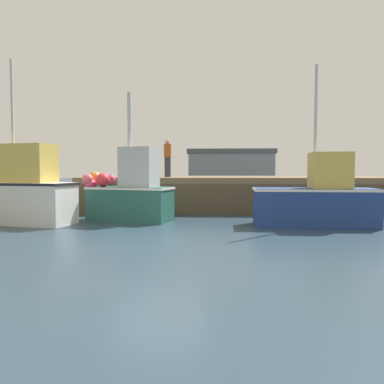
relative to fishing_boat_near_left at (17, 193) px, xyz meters
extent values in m
cube|color=#283D4C|center=(5.18, -2.60, -1.08)|extent=(120.00, 160.00, 0.10)
cube|color=brown|center=(7.91, 6.04, 0.35)|extent=(14.05, 6.51, 0.25)
cube|color=#4E402E|center=(7.91, 2.90, -0.41)|extent=(14.05, 0.24, 1.25)
cylinder|color=#4E402E|center=(1.29, 3.00, -0.41)|extent=(0.34, 0.34, 1.25)
cylinder|color=#4E402E|center=(7.91, 3.00, -0.41)|extent=(0.34, 0.34, 1.25)
cylinder|color=#4E402E|center=(3.70, 9.08, -0.41)|extent=(0.34, 0.34, 1.25)
cylinder|color=#4E402E|center=(12.13, 9.08, -0.41)|extent=(0.34, 0.34, 1.25)
cylinder|color=#4E402E|center=(4.60, 3.00, -0.41)|extent=(6.65, 0.17, 1.17)
cube|color=silver|center=(-0.11, 0.03, -0.33)|extent=(4.34, 2.31, 1.40)
cube|color=black|center=(-0.11, 0.03, 0.32)|extent=(4.43, 2.35, 0.08)
cube|color=gold|center=(0.39, -0.10, 1.01)|extent=(2.03, 1.41, 1.28)
cylinder|color=#B7B7BC|center=(-0.11, 0.03, 3.08)|extent=(0.09, 0.09, 2.85)
cube|color=#23564C|center=(3.69, 0.86, -0.42)|extent=(3.17, 1.99, 1.22)
cube|color=silver|center=(3.69, 0.86, 0.14)|extent=(3.24, 2.03, 0.08)
cube|color=#B2B7BC|center=(4.04, 0.75, 0.89)|extent=(1.42, 1.20, 1.40)
cylinder|color=#B7B7BC|center=(3.69, 0.86, 2.56)|extent=(0.14, 0.14, 1.94)
sphere|color=orange|center=(2.29, 1.33, 0.49)|extent=(0.48, 0.48, 0.48)
sphere|color=#DB3866|center=(2.27, 0.86, 0.27)|extent=(0.40, 0.40, 0.40)
sphere|color=red|center=(2.74, 0.80, 0.43)|extent=(0.50, 0.50, 0.50)
sphere|color=#DB3866|center=(2.76, 1.75, 0.42)|extent=(0.39, 0.39, 0.39)
sphere|color=#EA5B70|center=(2.17, 0.81, 0.46)|extent=(0.39, 0.39, 0.39)
cube|color=navy|center=(9.92, -0.19, -0.42)|extent=(3.87, 1.52, 1.23)
cube|color=silver|center=(9.92, -0.19, 0.15)|extent=(3.94, 1.55, 0.08)
cube|color=gold|center=(10.40, -0.21, 0.78)|extent=(1.25, 1.10, 1.15)
cylinder|color=#B7B7BC|center=(9.92, -0.19, 2.74)|extent=(0.10, 0.10, 2.78)
cylinder|color=#2D3342|center=(4.61, 4.82, 0.93)|extent=(0.29, 0.29, 0.92)
cylinder|color=#994C1E|center=(4.61, 4.82, 1.68)|extent=(0.34, 0.34, 0.59)
sphere|color=tan|center=(4.61, 4.82, 2.09)|extent=(0.22, 0.22, 0.22)
cube|color=gray|center=(8.94, 31.66, 0.80)|extent=(9.38, 5.42, 3.67)
cube|color=#494C4F|center=(8.94, 31.66, 2.89)|extent=(9.76, 5.64, 0.50)
camera|label=1|loc=(6.53, -12.69, 0.77)|focal=35.82mm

